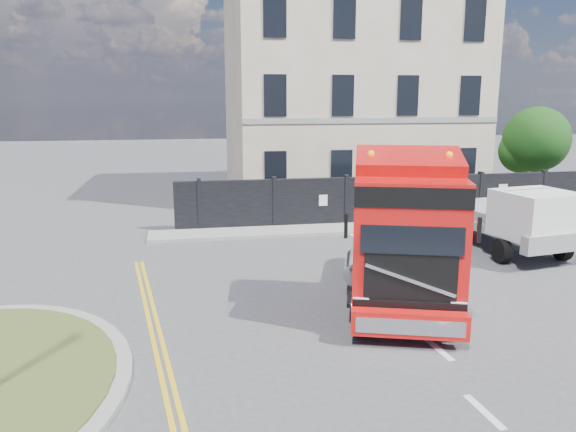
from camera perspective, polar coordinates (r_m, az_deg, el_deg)
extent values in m
plane|color=#424244|center=(14.29, 0.26, -9.47)|extent=(120.00, 120.00, 0.00)
cube|color=black|center=(24.01, 10.49, 1.63)|extent=(18.00, 0.25, 2.00)
cube|color=silver|center=(28.14, 26.92, 2.03)|extent=(2.60, 0.12, 2.00)
cube|color=beige|center=(30.76, 5.80, 12.42)|extent=(12.00, 10.00, 11.00)
cylinder|color=#382619|center=(30.52, 23.60, 3.39)|extent=(0.24, 0.24, 2.40)
sphere|color=#173610|center=(30.32, 23.92, 7.13)|extent=(3.20, 3.20, 3.20)
sphere|color=#173610|center=(30.43, 22.62, 6.11)|extent=(2.20, 2.20, 2.20)
cube|color=gray|center=(23.37, 11.17, -1.03)|extent=(20.00, 1.60, 0.12)
cube|color=black|center=(15.33, 11.32, -5.29)|extent=(4.18, 6.62, 0.44)
cube|color=red|center=(13.32, 12.01, -1.82)|extent=(3.11, 3.18, 2.75)
cube|color=red|center=(14.12, 11.90, 3.62)|extent=(2.60, 1.59, 1.37)
cube|color=black|center=(12.01, 12.53, -1.42)|extent=(2.07, 0.72, 1.03)
cube|color=red|center=(12.31, 12.23, -10.67)|extent=(2.44, 1.08, 0.54)
cylinder|color=black|center=(13.01, 7.24, -9.38)|extent=(0.61, 1.07, 1.02)
cylinder|color=gray|center=(13.01, 7.24, -9.38)|extent=(0.51, 0.64, 0.56)
cylinder|color=black|center=(13.18, 16.62, -9.51)|extent=(0.61, 1.07, 1.02)
cylinder|color=gray|center=(13.18, 16.62, -9.51)|extent=(0.51, 0.64, 0.56)
cylinder|color=black|center=(16.30, 7.35, -4.94)|extent=(0.61, 1.07, 1.02)
cylinder|color=gray|center=(16.30, 7.35, -4.94)|extent=(0.51, 0.64, 0.56)
cylinder|color=black|center=(16.44, 14.78, -5.10)|extent=(0.61, 1.07, 1.02)
cylinder|color=gray|center=(16.44, 14.78, -5.10)|extent=(0.51, 0.64, 0.56)
cylinder|color=black|center=(17.43, 7.37, -3.82)|extent=(0.61, 1.07, 1.02)
cylinder|color=gray|center=(17.43, 7.37, -3.82)|extent=(0.51, 0.64, 0.56)
cylinder|color=black|center=(17.56, 14.31, -3.98)|extent=(0.61, 1.07, 1.02)
cylinder|color=gray|center=(17.56, 14.31, -3.98)|extent=(0.51, 0.64, 0.56)
cube|color=gray|center=(21.16, 21.11, -0.90)|extent=(3.09, 5.81, 0.29)
cube|color=silver|center=(19.60, 23.85, 0.14)|extent=(2.50, 2.41, 1.49)
cylinder|color=black|center=(19.27, 20.87, -3.33)|extent=(0.29, 0.80, 0.80)
cylinder|color=black|center=(20.47, 26.12, -2.91)|extent=(0.29, 0.80, 0.80)
cylinder|color=black|center=(22.19, 16.33, -1.07)|extent=(0.29, 0.80, 0.80)
cylinder|color=black|center=(23.24, 21.16, -0.82)|extent=(0.29, 0.80, 0.80)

